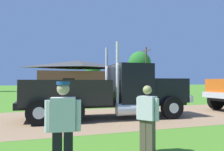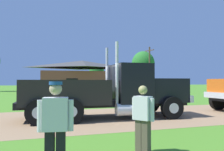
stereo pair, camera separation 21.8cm
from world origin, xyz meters
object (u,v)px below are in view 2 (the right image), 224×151
at_px(truck_foreground_white, 108,92).
at_px(shed_building, 82,76).
at_px(utility_pole_near, 150,68).
at_px(visitor_standing_near, 143,117).
at_px(visitor_walking_mid, 55,125).

height_order(truck_foreground_white, shed_building, shed_building).
bearing_deg(utility_pole_near, visitor_standing_near, -117.58).
relative_size(truck_foreground_white, shed_building, 0.55).
distance_m(truck_foreground_white, visitor_walking_mid, 6.72).
xyz_separation_m(shed_building, utility_pole_near, (10.70, -4.54, 1.45)).
height_order(visitor_walking_mid, shed_building, shed_building).
height_order(visitor_walking_mid, utility_pole_near, utility_pole_near).
distance_m(visitor_standing_near, shed_building, 34.45).
bearing_deg(visitor_standing_near, visitor_walking_mid, -159.80).
relative_size(truck_foreground_white, visitor_standing_near, 5.00).
bearing_deg(shed_building, utility_pole_near, -23.00).
xyz_separation_m(visitor_walking_mid, utility_pole_near, (17.51, 30.31, 3.12)).
relative_size(visitor_standing_near, utility_pole_near, 0.21).
distance_m(shed_building, utility_pole_near, 11.71).
xyz_separation_m(truck_foreground_white, visitor_standing_near, (-0.73, -5.33, -0.36)).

